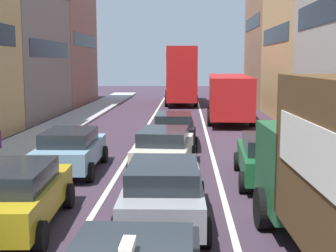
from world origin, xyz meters
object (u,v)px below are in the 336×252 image
object	(u,v)px
sedan_centre_lane_second	(163,191)
coupe_centre_lane_fourth	(174,128)
bus_far_queue_secondary	(180,73)
wagon_left_lane_second	(15,194)
bus_mid_queue_primary	(229,93)
sedan_right_lane_behind_truck	(269,157)
hatchback_centre_lane_third	(164,148)
sedan_left_lane_third	(71,149)

from	to	relation	value
sedan_centre_lane_second	coupe_centre_lane_fourth	distance (m)	10.53
bus_far_queue_secondary	sedan_centre_lane_second	bearing A→B (deg)	177.94
wagon_left_lane_second	bus_mid_queue_primary	bearing A→B (deg)	-21.01
wagon_left_lane_second	sedan_right_lane_behind_truck	xyz separation A→B (m)	(6.57, 4.50, 0.00)
coupe_centre_lane_fourth	bus_far_queue_secondary	xyz separation A→B (m)	(-0.01, 21.63, 2.03)
bus_far_queue_secondary	wagon_left_lane_second	bearing A→B (deg)	171.99
sedan_centre_lane_second	coupe_centre_lane_fourth	bearing A→B (deg)	-0.72
hatchback_centre_lane_third	coupe_centre_lane_fourth	distance (m)	5.02
sedan_left_lane_third	sedan_right_lane_behind_truck	size ratio (longest dim) A/B	0.99
sedan_centre_lane_second	bus_far_queue_secondary	distance (m)	32.23
wagon_left_lane_second	coupe_centre_lane_fourth	xyz separation A→B (m)	(3.35, 10.95, 0.00)
coupe_centre_lane_fourth	bus_mid_queue_primary	bearing A→B (deg)	-19.56
hatchback_centre_lane_third	sedan_left_lane_third	distance (m)	3.25
hatchback_centre_lane_third	sedan_left_lane_third	xyz separation A→B (m)	(-3.24, -0.34, 0.00)
coupe_centre_lane_fourth	sedan_right_lane_behind_truck	world-z (taller)	same
sedan_centre_lane_second	hatchback_centre_lane_third	bearing A→B (deg)	1.59
hatchback_centre_lane_third	sedan_right_lane_behind_truck	xyz separation A→B (m)	(3.42, -1.43, 0.00)
wagon_left_lane_second	bus_mid_queue_primary	world-z (taller)	bus_mid_queue_primary
sedan_left_lane_third	bus_mid_queue_primary	world-z (taller)	bus_mid_queue_primary
wagon_left_lane_second	sedan_left_lane_third	xyz separation A→B (m)	(-0.09, 5.59, 0.00)
sedan_left_lane_third	coupe_centre_lane_fourth	xyz separation A→B (m)	(3.43, 5.36, 0.00)
sedan_centre_lane_second	hatchback_centre_lane_third	xyz separation A→B (m)	(-0.25, 5.51, 0.00)
coupe_centre_lane_fourth	sedan_right_lane_behind_truck	xyz separation A→B (m)	(3.22, -6.46, 0.00)
sedan_left_lane_third	coupe_centre_lane_fourth	size ratio (longest dim) A/B	1.00
hatchback_centre_lane_third	sedan_left_lane_third	bearing A→B (deg)	99.95
coupe_centre_lane_fourth	sedan_right_lane_behind_truck	bearing A→B (deg)	-153.98
sedan_right_lane_behind_truck	bus_mid_queue_primary	xyz separation A→B (m)	(0.12, 16.13, 0.96)
sedan_left_lane_third	bus_far_queue_secondary	bearing A→B (deg)	-8.45
sedan_left_lane_third	wagon_left_lane_second	bearing A→B (deg)	179.67
wagon_left_lane_second	sedan_right_lane_behind_truck	size ratio (longest dim) A/B	1.00
wagon_left_lane_second	bus_far_queue_secondary	xyz separation A→B (m)	(3.34, 32.58, 2.03)
hatchback_centre_lane_third	wagon_left_lane_second	bearing A→B (deg)	155.96
wagon_left_lane_second	coupe_centre_lane_fourth	bearing A→B (deg)	-20.04
sedan_right_lane_behind_truck	hatchback_centre_lane_third	bearing A→B (deg)	70.13
wagon_left_lane_second	hatchback_centre_lane_third	size ratio (longest dim) A/B	0.99
hatchback_centre_lane_third	bus_far_queue_secondary	world-z (taller)	bus_far_queue_secondary
sedan_left_lane_third	bus_far_queue_secondary	size ratio (longest dim) A/B	0.41
hatchback_centre_lane_third	coupe_centre_lane_fourth	bearing A→B (deg)	1.65
hatchback_centre_lane_third	bus_mid_queue_primary	distance (m)	15.15
hatchback_centre_lane_third	sedan_right_lane_behind_truck	distance (m)	3.71
sedan_left_lane_third	bus_far_queue_secondary	distance (m)	27.28
sedan_left_lane_third	hatchback_centre_lane_third	bearing A→B (deg)	-85.18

